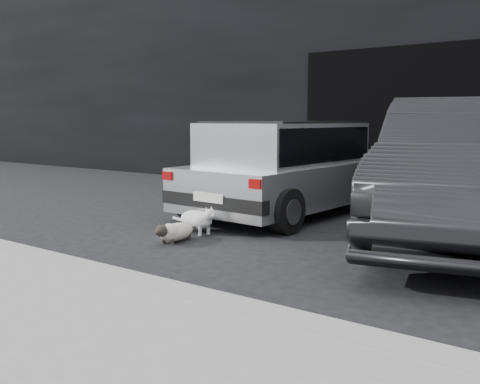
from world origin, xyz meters
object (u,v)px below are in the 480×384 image
Objects in this scene: silver_hatchback at (288,163)px; cat_white at (198,219)px; cat_siamese at (174,232)px; second_car at (468,169)px.

silver_hatchback reaches higher than cat_white.
cat_siamese is (-0.07, -2.30, -0.60)m from silver_hatchback.
second_car is 3.08m from cat_white.
silver_hatchback reaches higher than cat_siamese.
silver_hatchback is 1.88m from cat_white.
silver_hatchback is 2.38m from cat_siamese.
silver_hatchback is at bearing 160.14° from second_car.
cat_siamese is 0.52m from cat_white.
cat_white is (-2.62, -1.50, -0.62)m from second_car.
cat_siamese is at bearing 20.83° from cat_white.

